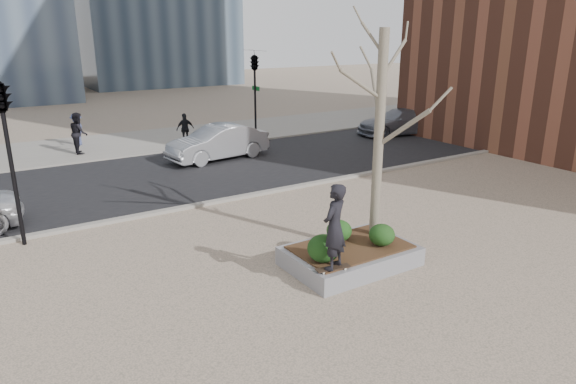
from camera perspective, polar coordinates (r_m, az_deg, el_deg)
ground at (r=12.08m, az=3.13°, el=-9.16°), size 120.00×120.00×0.00m
street at (r=20.51m, az=-13.28°, el=1.74°), size 60.00×8.00×0.02m
far_sidewalk at (r=27.06m, az=-18.30°, el=5.08°), size 60.00×6.00×0.02m
planter at (r=12.54m, az=6.90°, el=-7.09°), size 3.00×2.00×0.45m
planter_mulch at (r=12.44m, az=6.94°, el=-6.06°), size 2.70×1.70×0.04m
sycamore_tree at (r=12.41m, az=10.26°, el=9.70°), size 2.80×2.80×6.60m
shrub_left at (r=11.47m, az=3.98°, el=-6.26°), size 0.73×0.73×0.62m
shrub_middle at (r=12.60m, az=5.70°, el=-4.30°), size 0.62×0.62×0.53m
shrub_right at (r=12.49m, az=10.39°, el=-4.71°), size 0.62×0.62×0.53m
skateboard at (r=11.26m, az=5.04°, el=-8.53°), size 0.80×0.33×0.08m
skateboarder at (r=10.86m, az=5.18°, el=-3.87°), size 0.82×0.71×1.89m
car_silver at (r=22.65m, az=-7.81°, el=5.47°), size 4.66×2.14×1.48m
car_third at (r=28.70m, az=12.28°, el=7.65°), size 5.03×2.88×1.37m
pedestrian_a at (r=25.42m, az=-22.23°, el=6.09°), size 0.76×0.95×1.87m
pedestrian_b at (r=27.27m, az=-22.40°, el=6.46°), size 1.03×1.17×1.57m
pedestrian_c at (r=26.01m, az=-11.35°, el=6.90°), size 0.90×0.38×1.53m
traffic_light_near at (r=14.72m, az=-28.42°, el=2.95°), size 0.60×2.48×4.50m
traffic_light_far at (r=26.83m, az=-3.68°, el=10.68°), size 0.60×2.48×4.50m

